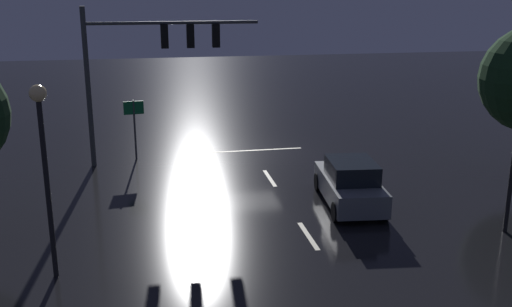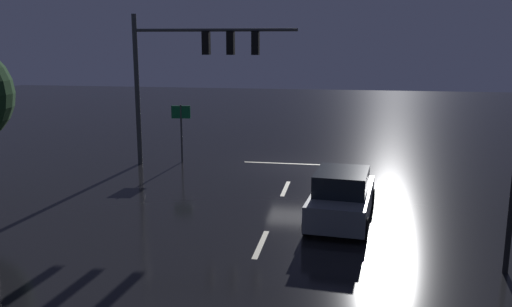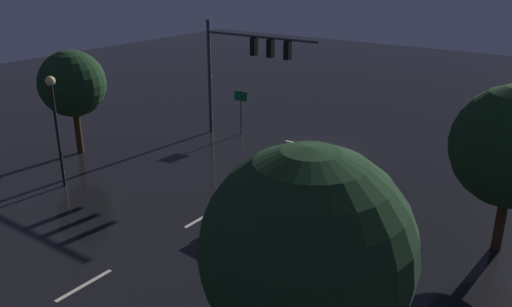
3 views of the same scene
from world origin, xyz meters
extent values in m
plane|color=black|center=(0.00, 0.00, 0.00)|extent=(80.00, 80.00, 0.00)
cylinder|color=#383A3D|center=(7.30, 0.81, 3.45)|extent=(0.22, 0.22, 6.90)
cylinder|color=#383A3D|center=(3.61, 0.81, 6.18)|extent=(7.39, 0.14, 0.14)
cube|color=black|center=(3.98, 0.81, 5.61)|extent=(0.32, 0.36, 1.00)
sphere|color=red|center=(3.98, 0.62, 5.93)|extent=(0.20, 0.20, 0.20)
sphere|color=black|center=(3.98, 0.62, 5.61)|extent=(0.20, 0.20, 0.20)
sphere|color=black|center=(3.98, 0.62, 5.29)|extent=(0.20, 0.20, 0.20)
cube|color=black|center=(2.87, 0.81, 5.61)|extent=(0.32, 0.36, 1.00)
sphere|color=red|center=(2.87, 0.62, 5.93)|extent=(0.20, 0.20, 0.20)
sphere|color=black|center=(2.87, 0.62, 5.61)|extent=(0.20, 0.20, 0.20)
sphere|color=black|center=(2.87, 0.62, 5.29)|extent=(0.20, 0.20, 0.20)
cube|color=black|center=(1.76, 0.81, 5.61)|extent=(0.32, 0.36, 1.00)
sphere|color=red|center=(1.76, 0.62, 5.93)|extent=(0.20, 0.20, 0.20)
sphere|color=black|center=(1.76, 0.62, 5.61)|extent=(0.20, 0.20, 0.20)
sphere|color=black|center=(1.76, 0.62, 5.29)|extent=(0.20, 0.20, 0.20)
cube|color=beige|center=(0.00, 4.00, 0.00)|extent=(0.16, 2.20, 0.01)
cube|color=beige|center=(0.00, 10.00, 0.00)|extent=(0.16, 2.20, 0.01)
cube|color=beige|center=(0.00, -0.39, 0.00)|extent=(5.00, 0.16, 0.01)
cube|color=slate|center=(-2.23, 7.49, 0.62)|extent=(2.21, 4.45, 0.80)
cube|color=black|center=(-2.21, 7.69, 1.36)|extent=(1.80, 2.24, 0.68)
cylinder|color=black|center=(-1.55, 5.81, 0.34)|extent=(0.28, 0.70, 0.68)
cylinder|color=black|center=(-3.22, 5.98, 0.34)|extent=(0.28, 0.70, 0.68)
cylinder|color=black|center=(-1.24, 9.00, 0.34)|extent=(0.28, 0.70, 0.68)
cylinder|color=black|center=(-2.91, 9.16, 0.34)|extent=(0.28, 0.70, 0.68)
sphere|color=#F9EFC6|center=(-1.79, 5.31, 0.67)|extent=(0.20, 0.20, 0.20)
sphere|color=#F9EFC6|center=(-3.08, 5.44, 0.67)|extent=(0.20, 0.20, 0.20)
cylinder|color=#383A3D|center=(5.46, 0.11, 1.38)|extent=(0.09, 0.09, 2.76)
cube|color=#0F6033|center=(5.46, 0.11, 2.41)|extent=(0.90, 0.19, 0.60)
camera|label=1|loc=(4.87, 26.91, 7.70)|focal=41.64mm
camera|label=2|loc=(-2.34, 24.35, 5.74)|focal=37.72mm
camera|label=3|loc=(-13.22, 24.65, 10.15)|focal=36.63mm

